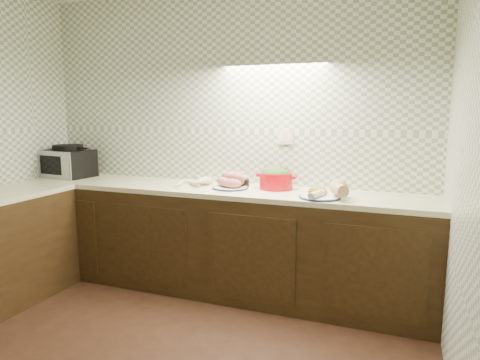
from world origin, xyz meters
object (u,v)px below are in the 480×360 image
(toaster_oven, at_px, (68,162))
(parsnip_pile, at_px, (193,182))
(sweet_potato_plate, at_px, (231,182))
(dutch_oven, at_px, (276,178))
(veg_plate, at_px, (329,191))
(onion_bowl, at_px, (239,181))

(toaster_oven, relative_size, parsnip_pile, 1.26)
(parsnip_pile, distance_m, sweet_potato_plate, 0.36)
(dutch_oven, xyz_separation_m, veg_plate, (0.47, -0.21, -0.04))
(onion_bowl, relative_size, dutch_oven, 0.50)
(toaster_oven, relative_size, sweet_potato_plate, 1.55)
(toaster_oven, bearing_deg, onion_bowl, 9.87)
(parsnip_pile, distance_m, dutch_oven, 0.73)
(toaster_oven, distance_m, dutch_oven, 2.09)
(parsnip_pile, height_order, sweet_potato_plate, sweet_potato_plate)
(sweet_potato_plate, distance_m, veg_plate, 0.83)
(toaster_oven, bearing_deg, veg_plate, 4.13)
(toaster_oven, height_order, parsnip_pile, toaster_oven)
(toaster_oven, xyz_separation_m, sweet_potato_plate, (1.73, -0.02, -0.10))
(dutch_oven, bearing_deg, onion_bowl, -176.26)
(veg_plate, bearing_deg, sweet_potato_plate, 173.23)
(toaster_oven, distance_m, onion_bowl, 1.76)
(onion_bowl, distance_m, veg_plate, 0.83)
(toaster_oven, height_order, dutch_oven, toaster_oven)
(parsnip_pile, relative_size, sweet_potato_plate, 1.23)
(parsnip_pile, xyz_separation_m, sweet_potato_plate, (0.36, -0.01, 0.02))
(toaster_oven, bearing_deg, parsnip_pile, 6.14)
(onion_bowl, bearing_deg, sweet_potato_plate, -103.56)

